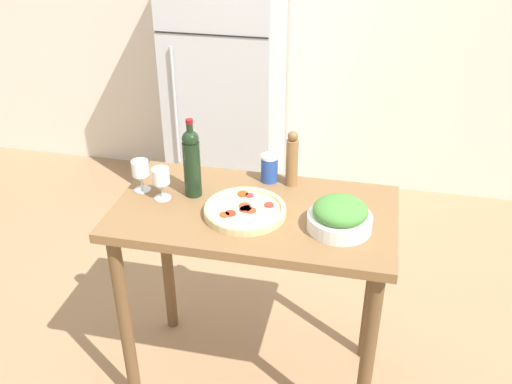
{
  "coord_description": "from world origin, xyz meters",
  "views": [
    {
      "loc": [
        0.42,
        -1.88,
        2.13
      ],
      "look_at": [
        0.0,
        0.03,
        1.0
      ],
      "focal_mm": 40.0,
      "sensor_mm": 36.0,
      "label": 1
    }
  ],
  "objects_px": {
    "wine_glass_far": "(140,170)",
    "homemade_pizza": "(245,210)",
    "wine_bottle": "(192,161)",
    "refrigerator": "(226,80)",
    "pepper_mill": "(292,159)",
    "wine_glass_near": "(161,178)",
    "salad_bowl": "(340,216)",
    "salt_canister": "(269,168)"
  },
  "relations": [
    {
      "from": "refrigerator",
      "to": "salt_canister",
      "type": "height_order",
      "value": "refrigerator"
    },
    {
      "from": "refrigerator",
      "to": "wine_glass_near",
      "type": "bearing_deg",
      "value": -83.75
    },
    {
      "from": "salad_bowl",
      "to": "homemade_pizza",
      "type": "relative_size",
      "value": 0.75
    },
    {
      "from": "refrigerator",
      "to": "wine_glass_near",
      "type": "distance_m",
      "value": 1.69
    },
    {
      "from": "wine_glass_far",
      "to": "pepper_mill",
      "type": "xyz_separation_m",
      "value": [
        0.6,
        0.18,
        0.02
      ]
    },
    {
      "from": "pepper_mill",
      "to": "salt_canister",
      "type": "relative_size",
      "value": 2.03
    },
    {
      "from": "wine_bottle",
      "to": "pepper_mill",
      "type": "height_order",
      "value": "wine_bottle"
    },
    {
      "from": "wine_bottle",
      "to": "wine_glass_far",
      "type": "height_order",
      "value": "wine_bottle"
    },
    {
      "from": "homemade_pizza",
      "to": "pepper_mill",
      "type": "bearing_deg",
      "value": 63.23
    },
    {
      "from": "wine_bottle",
      "to": "wine_glass_near",
      "type": "relative_size",
      "value": 2.46
    },
    {
      "from": "wine_glass_far",
      "to": "salt_canister",
      "type": "bearing_deg",
      "value": 21.0
    },
    {
      "from": "refrigerator",
      "to": "pepper_mill",
      "type": "distance_m",
      "value": 1.61
    },
    {
      "from": "wine_bottle",
      "to": "homemade_pizza",
      "type": "bearing_deg",
      "value": -23.03
    },
    {
      "from": "wine_bottle",
      "to": "wine_glass_far",
      "type": "distance_m",
      "value": 0.23
    },
    {
      "from": "wine_bottle",
      "to": "salad_bowl",
      "type": "height_order",
      "value": "wine_bottle"
    },
    {
      "from": "salad_bowl",
      "to": "salt_canister",
      "type": "height_order",
      "value": "same"
    },
    {
      "from": "wine_bottle",
      "to": "salt_canister",
      "type": "height_order",
      "value": "wine_bottle"
    },
    {
      "from": "wine_bottle",
      "to": "salad_bowl",
      "type": "bearing_deg",
      "value": -11.64
    },
    {
      "from": "wine_glass_near",
      "to": "wine_glass_far",
      "type": "bearing_deg",
      "value": 158.09
    },
    {
      "from": "refrigerator",
      "to": "salt_canister",
      "type": "bearing_deg",
      "value": -67.94
    },
    {
      "from": "refrigerator",
      "to": "pepper_mill",
      "type": "xyz_separation_m",
      "value": [
        0.68,
        -1.44,
        0.19
      ]
    },
    {
      "from": "refrigerator",
      "to": "salt_canister",
      "type": "distance_m",
      "value": 1.55
    },
    {
      "from": "wine_bottle",
      "to": "wine_glass_far",
      "type": "bearing_deg",
      "value": -177.03
    },
    {
      "from": "salt_canister",
      "to": "wine_glass_near",
      "type": "bearing_deg",
      "value": -149.24
    },
    {
      "from": "refrigerator",
      "to": "homemade_pizza",
      "type": "relative_size",
      "value": 5.37
    },
    {
      "from": "refrigerator",
      "to": "pepper_mill",
      "type": "relative_size",
      "value": 7.03
    },
    {
      "from": "homemade_pizza",
      "to": "wine_glass_near",
      "type": "bearing_deg",
      "value": 172.23
    },
    {
      "from": "refrigerator",
      "to": "wine_glass_far",
      "type": "distance_m",
      "value": 1.64
    },
    {
      "from": "refrigerator",
      "to": "wine_bottle",
      "type": "distance_m",
      "value": 1.66
    },
    {
      "from": "wine_glass_near",
      "to": "homemade_pizza",
      "type": "bearing_deg",
      "value": -7.77
    },
    {
      "from": "refrigerator",
      "to": "salad_bowl",
      "type": "height_order",
      "value": "refrigerator"
    },
    {
      "from": "wine_glass_far",
      "to": "salad_bowl",
      "type": "height_order",
      "value": "wine_glass_far"
    },
    {
      "from": "wine_glass_far",
      "to": "homemade_pizza",
      "type": "height_order",
      "value": "wine_glass_far"
    },
    {
      "from": "wine_glass_far",
      "to": "salt_canister",
      "type": "relative_size",
      "value": 1.12
    },
    {
      "from": "homemade_pizza",
      "to": "salt_canister",
      "type": "xyz_separation_m",
      "value": [
        0.04,
        0.29,
        0.04
      ]
    },
    {
      "from": "wine_bottle",
      "to": "salad_bowl",
      "type": "xyz_separation_m",
      "value": [
        0.61,
        -0.13,
        -0.1
      ]
    },
    {
      "from": "wine_glass_near",
      "to": "homemade_pizza",
      "type": "height_order",
      "value": "wine_glass_near"
    },
    {
      "from": "wine_glass_far",
      "to": "refrigerator",
      "type": "bearing_deg",
      "value": 92.68
    },
    {
      "from": "wine_glass_near",
      "to": "salad_bowl",
      "type": "relative_size",
      "value": 0.56
    },
    {
      "from": "salad_bowl",
      "to": "wine_glass_near",
      "type": "bearing_deg",
      "value": 174.37
    },
    {
      "from": "salad_bowl",
      "to": "wine_glass_far",
      "type": "bearing_deg",
      "value": 172.17
    },
    {
      "from": "wine_glass_far",
      "to": "salt_canister",
      "type": "height_order",
      "value": "wine_glass_far"
    }
  ]
}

